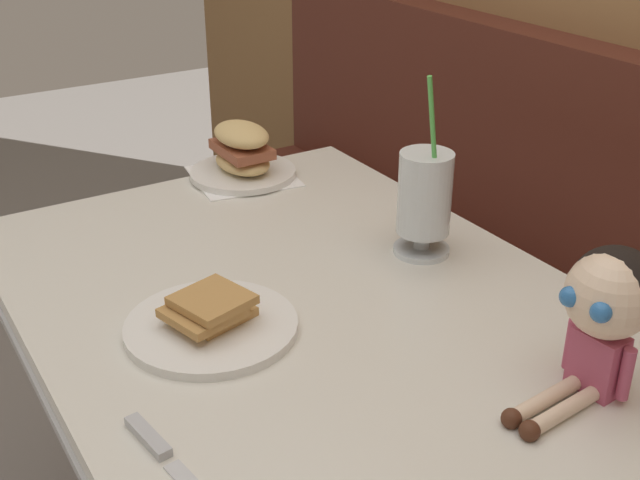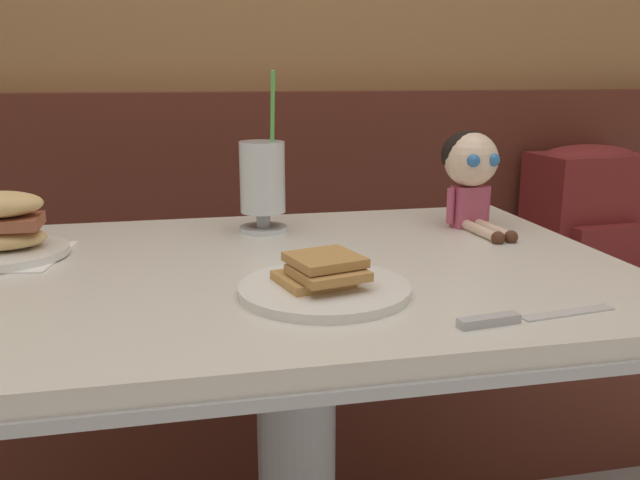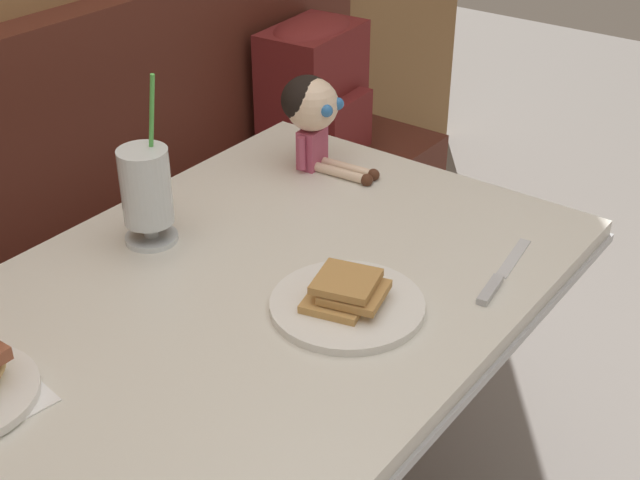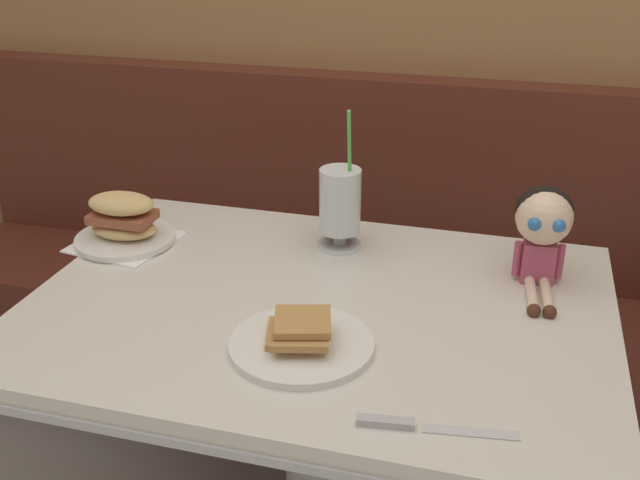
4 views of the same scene
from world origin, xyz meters
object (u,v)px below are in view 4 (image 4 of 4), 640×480
(butter_knife, at_px, (409,425))
(seated_doll, at_px, (543,222))
(milkshake_glass, at_px, (340,205))
(toast_plate, at_px, (301,341))
(sandwich_plate, at_px, (123,223))

(butter_knife, bearing_deg, seated_doll, 71.65)
(milkshake_glass, bearing_deg, seated_doll, -6.73)
(toast_plate, distance_m, sandwich_plate, 0.59)
(milkshake_glass, xyz_separation_m, butter_knife, (0.25, -0.57, -0.10))
(butter_knife, xyz_separation_m, seated_doll, (0.17, 0.52, 0.12))
(toast_plate, bearing_deg, butter_knife, -36.94)
(toast_plate, height_order, butter_knife, toast_plate)
(sandwich_plate, relative_size, seated_doll, 1.02)
(sandwich_plate, bearing_deg, milkshake_glass, 12.66)
(seated_doll, bearing_deg, milkshake_glass, 173.27)
(toast_plate, distance_m, milkshake_glass, 0.42)
(butter_knife, relative_size, seated_doll, 1.06)
(toast_plate, xyz_separation_m, butter_knife, (0.21, -0.16, -0.01))
(sandwich_plate, relative_size, butter_knife, 0.96)
(toast_plate, xyz_separation_m, sandwich_plate, (-0.50, 0.30, 0.03))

